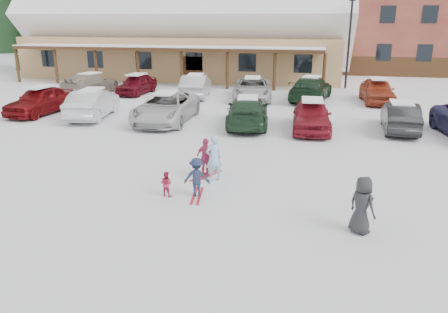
% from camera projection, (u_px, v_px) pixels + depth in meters
% --- Properties ---
extents(ground, '(160.00, 160.00, 0.00)m').
position_uv_depth(ground, '(208.00, 196.00, 13.47)').
color(ground, white).
rests_on(ground, ground).
extents(day_lodge, '(29.12, 12.50, 10.38)m').
position_uv_depth(day_lodge, '(185.00, 32.00, 40.08)').
color(day_lodge, tan).
rests_on(day_lodge, ground).
extents(lamp_post, '(0.50, 0.25, 6.66)m').
position_uv_depth(lamp_post, '(349.00, 39.00, 32.75)').
color(lamp_post, black).
rests_on(lamp_post, ground).
extents(conifer_0, '(4.40, 4.40, 10.20)m').
position_uv_depth(conifer_0, '(31.00, 13.00, 44.77)').
color(conifer_0, black).
rests_on(conifer_0, ground).
extents(conifer_2, '(5.28, 5.28, 12.24)m').
position_uv_depth(conifer_2, '(60.00, 4.00, 56.39)').
color(conifer_2, black).
rests_on(conifer_2, ground).
extents(conifer_3, '(3.96, 3.96, 9.18)m').
position_uv_depth(conifer_3, '(345.00, 18.00, 51.76)').
color(conifer_3, black).
rests_on(conifer_3, ground).
extents(adult_skier, '(0.69, 0.66, 1.60)m').
position_uv_depth(adult_skier, '(214.00, 158.00, 14.53)').
color(adult_skier, '#9DBCD8').
rests_on(adult_skier, ground).
extents(toddler_red, '(0.44, 0.37, 0.80)m').
position_uv_depth(toddler_red, '(166.00, 184.00, 13.40)').
color(toddler_red, '#C22149').
rests_on(toddler_red, ground).
extents(child_navy, '(0.85, 0.56, 1.24)m').
position_uv_depth(child_navy, '(197.00, 177.00, 13.31)').
color(child_navy, '#1C2642').
rests_on(child_navy, ground).
extents(skis_child_navy, '(0.39, 1.41, 0.03)m').
position_uv_depth(skis_child_navy, '(197.00, 196.00, 13.49)').
color(skis_child_navy, '#B01928').
rests_on(skis_child_navy, ground).
extents(child_magenta, '(0.86, 0.65, 1.36)m').
position_uv_depth(child_magenta, '(206.00, 158.00, 14.98)').
color(child_magenta, '#BF3869').
rests_on(child_magenta, ground).
extents(skis_child_magenta, '(0.80, 1.34, 0.03)m').
position_uv_depth(skis_child_magenta, '(206.00, 176.00, 15.18)').
color(skis_child_magenta, '#B01928').
rests_on(skis_child_magenta, ground).
extents(bystander_dark, '(0.87, 0.86, 1.52)m').
position_uv_depth(bystander_dark, '(362.00, 205.00, 11.00)').
color(bystander_dark, '#262629').
rests_on(bystander_dark, ground).
extents(parked_car_0, '(2.34, 4.73, 1.55)m').
position_uv_depth(parked_car_0, '(40.00, 101.00, 24.66)').
color(parked_car_0, maroon).
rests_on(parked_car_0, ground).
extents(parked_car_1, '(2.35, 4.92, 1.56)m').
position_uv_depth(parked_car_1, '(93.00, 104.00, 23.75)').
color(parked_car_1, '#B4B5B9').
rests_on(parked_car_1, ground).
extents(parked_car_2, '(2.74, 5.62, 1.54)m').
position_uv_depth(parked_car_2, '(166.00, 107.00, 22.83)').
color(parked_car_2, silver).
rests_on(parked_car_2, ground).
extents(parked_car_3, '(2.65, 5.22, 1.45)m').
position_uv_depth(parked_car_3, '(248.00, 112.00, 21.99)').
color(parked_car_3, '#1F3B25').
rests_on(parked_car_3, ground).
extents(parked_car_4, '(1.99, 4.53, 1.52)m').
position_uv_depth(parked_car_4, '(312.00, 115.00, 21.06)').
color(parked_car_4, maroon).
rests_on(parked_car_4, ground).
extents(parked_car_5, '(1.72, 4.33, 1.40)m').
position_uv_depth(parked_car_5, '(400.00, 117.00, 20.96)').
color(parked_car_5, black).
rests_on(parked_car_5, ground).
extents(parked_car_7, '(2.79, 5.32, 1.47)m').
position_uv_depth(parked_car_7, '(90.00, 84.00, 31.22)').
color(parked_car_7, gray).
rests_on(parked_car_7, ground).
extents(parked_car_8, '(1.93, 4.23, 1.41)m').
position_uv_depth(parked_car_8, '(137.00, 84.00, 31.18)').
color(parked_car_8, '#5E0B17').
rests_on(parked_car_8, ground).
extents(parked_car_9, '(2.25, 4.90, 1.56)m').
position_uv_depth(parked_car_9, '(196.00, 86.00, 29.84)').
color(parked_car_9, '#A8A8AD').
rests_on(parked_car_9, ground).
extents(parked_car_10, '(3.12, 5.61, 1.48)m').
position_uv_depth(parked_car_10, '(252.00, 89.00, 29.02)').
color(parked_car_10, '#BBBBBB').
rests_on(parked_car_10, ground).
extents(parked_car_11, '(3.04, 5.67, 1.56)m').
position_uv_depth(parked_car_11, '(311.00, 89.00, 28.73)').
color(parked_car_11, '#17311C').
rests_on(parked_car_11, ground).
extents(parked_car_12, '(2.07, 4.64, 1.55)m').
position_uv_depth(parked_car_12, '(377.00, 91.00, 27.96)').
color(parked_car_12, '#A73C22').
rests_on(parked_car_12, ground).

